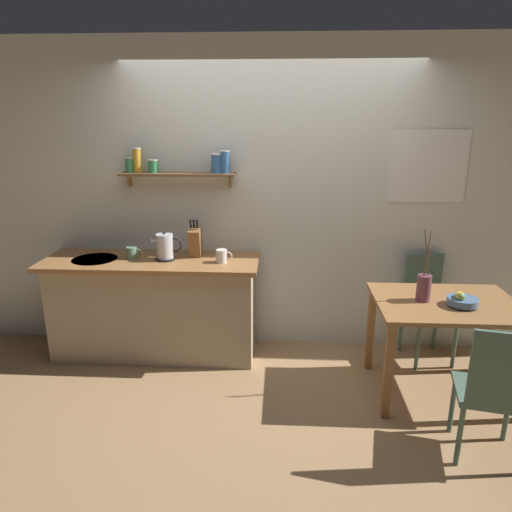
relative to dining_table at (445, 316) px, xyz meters
name	(u,v)px	position (x,y,z in m)	size (l,w,h in m)	color
ground_plane	(266,374)	(-1.33, 0.18, -0.64)	(14.00, 14.00, 0.00)	#A87F56
back_wall	(293,200)	(-1.12, 0.83, 0.71)	(6.80, 0.11, 2.70)	silver
kitchen_counter	(154,306)	(-2.33, 0.50, -0.19)	(1.83, 0.63, 0.89)	tan
wall_shelf	(179,168)	(-2.09, 0.68, 1.00)	(0.98, 0.20, 0.34)	brown
dining_table	(445,316)	(0.00, 0.00, 0.00)	(1.03, 0.77, 0.75)	#9E6B3D
dining_chair_near	(494,389)	(0.05, -0.75, -0.14)	(0.46, 0.46, 0.92)	#4C6B5B
dining_chair_far	(426,303)	(0.05, 0.60, -0.14)	(0.44, 0.46, 0.91)	#4C6B5B
fruit_bowl	(462,300)	(0.07, -0.08, 0.16)	(0.21, 0.21, 0.11)	#51759E
twig_vase	(424,287)	(-0.18, 0.01, 0.22)	(0.10, 0.10, 0.55)	brown
electric_kettle	(165,247)	(-2.19, 0.48, 0.36)	(0.26, 0.17, 0.25)	black
knife_block	(195,242)	(-1.96, 0.58, 0.39)	(0.10, 0.18, 0.33)	brown
coffee_mug_by_sink	(132,253)	(-2.49, 0.49, 0.30)	(0.13, 0.09, 0.10)	slate
coffee_mug_spare	(222,256)	(-1.71, 0.43, 0.31)	(0.14, 0.09, 0.11)	white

